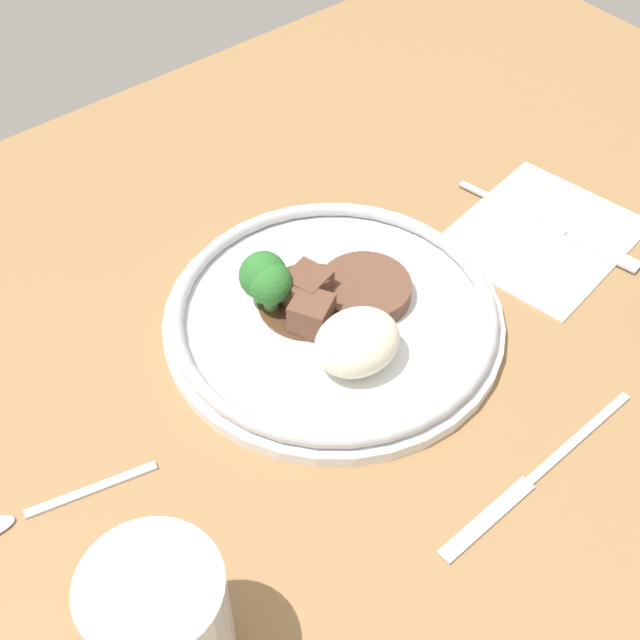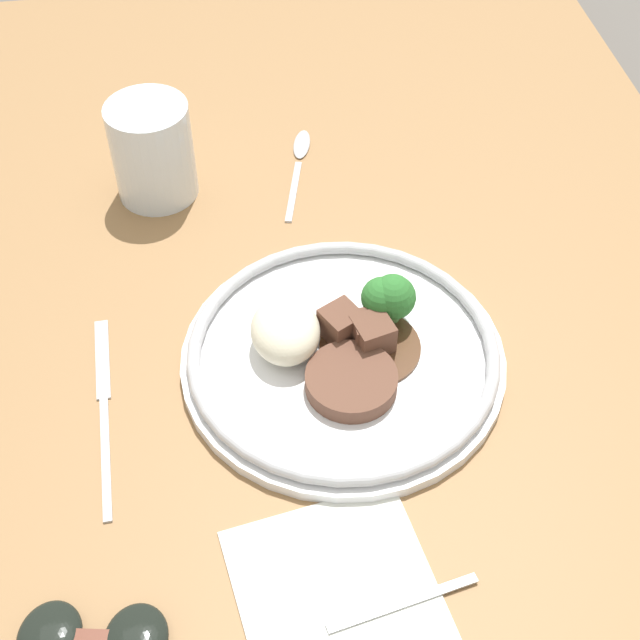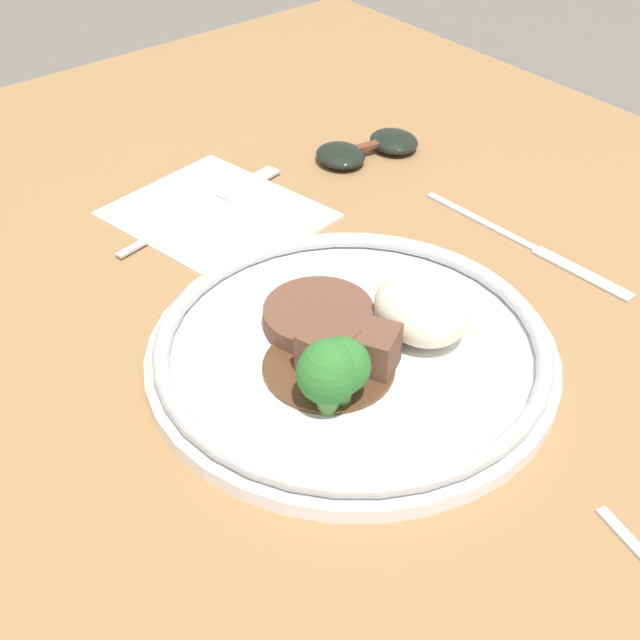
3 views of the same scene
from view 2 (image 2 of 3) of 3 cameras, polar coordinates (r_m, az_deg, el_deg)
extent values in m
plane|color=#5B5651|center=(0.84, -1.51, -2.38)|extent=(8.00, 8.00, 0.00)
cube|color=olive|center=(0.83, -1.54, -1.49)|extent=(1.29, 0.91, 0.04)
cube|color=silver|center=(0.67, 1.43, -17.81)|extent=(0.19, 0.17, 0.00)
cylinder|color=white|center=(0.78, 1.48, -2.53)|extent=(0.28, 0.28, 0.01)
torus|color=#B2B2B7|center=(0.77, 1.49, -1.99)|extent=(0.27, 0.27, 0.01)
ellipsoid|color=beige|center=(0.77, -2.24, -0.68)|extent=(0.07, 0.06, 0.04)
cylinder|color=brown|center=(0.75, 2.01, -3.92)|extent=(0.08, 0.08, 0.02)
cylinder|color=#51331E|center=(0.78, 3.22, -1.72)|extent=(0.09, 0.09, 0.00)
cube|color=brown|center=(0.77, 3.39, -0.97)|extent=(0.04, 0.04, 0.03)
cube|color=brown|center=(0.78, 1.35, -0.29)|extent=(0.04, 0.04, 0.03)
cube|color=brown|center=(0.78, 3.23, -0.71)|extent=(0.03, 0.03, 0.03)
cylinder|color=#5B8E47|center=(0.80, 3.89, 0.35)|extent=(0.01, 0.01, 0.02)
sphere|color=#2D702D|center=(0.78, 3.97, 1.45)|extent=(0.04, 0.04, 0.04)
cylinder|color=#5B8E47|center=(0.80, 4.63, 0.35)|extent=(0.01, 0.01, 0.02)
sphere|color=#2D702D|center=(0.79, 4.73, 1.46)|extent=(0.04, 0.04, 0.04)
cylinder|color=#5B8E47|center=(0.80, 4.56, 0.40)|extent=(0.01, 0.01, 0.02)
sphere|color=#2D702D|center=(0.78, 4.66, 1.56)|extent=(0.04, 0.04, 0.04)
cylinder|color=yellow|center=(0.95, -10.53, 9.78)|extent=(0.07, 0.07, 0.07)
cylinder|color=silver|center=(0.94, -10.67, 10.58)|extent=(0.08, 0.08, 0.10)
cube|color=#B7B7BC|center=(0.67, 5.35, -17.59)|extent=(0.03, 0.11, 0.00)
cube|color=#B7B7BC|center=(0.75, -13.56, -8.40)|extent=(0.12, 0.01, 0.00)
cube|color=#B7B7BC|center=(0.81, -13.75, -2.43)|extent=(0.09, 0.02, 0.00)
cube|color=#B7B7BC|center=(0.95, -1.70, 8.23)|extent=(0.10, 0.03, 0.00)
ellipsoid|color=#B7B7BC|center=(1.01, -1.18, 11.18)|extent=(0.05, 0.03, 0.01)
ellipsoid|color=black|center=(0.66, -11.70, -19.37)|extent=(0.06, 0.05, 0.02)
ellipsoid|color=black|center=(0.68, -16.92, -18.80)|extent=(0.06, 0.05, 0.02)
cube|color=brown|center=(0.67, -14.39, -19.02)|extent=(0.01, 0.03, 0.00)
camera|label=1|loc=(0.87, -36.32, 37.79)|focal=50.00mm
camera|label=3|loc=(0.95, 20.55, 33.29)|focal=50.00mm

